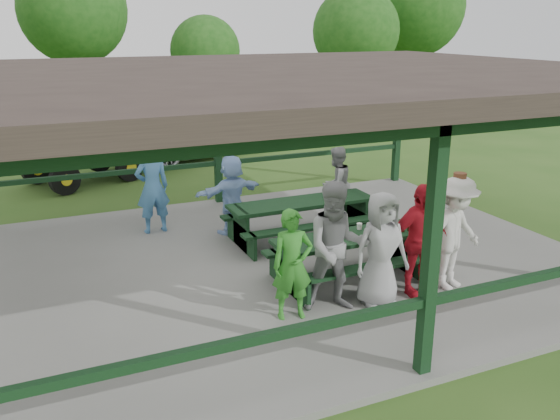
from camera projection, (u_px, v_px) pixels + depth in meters
name	position (u px, v px, depth m)	size (l,w,h in m)	color
ground	(288.00, 264.00, 10.33)	(90.00, 90.00, 0.00)	#2D541A
concrete_slab	(288.00, 261.00, 10.31)	(10.00, 8.00, 0.10)	slate
pavilion_structure	(289.00, 79.00, 9.37)	(10.60, 8.60, 3.24)	black
picnic_table_near	(349.00, 252.00, 9.30)	(2.44, 1.39, 0.75)	black
picnic_table_far	(302.00, 215.00, 11.10)	(2.78, 1.39, 0.75)	black
table_setting	(350.00, 233.00, 9.23)	(2.49, 0.45, 0.10)	white
contestant_green	(292.00, 265.00, 8.04)	(0.57, 0.37, 1.56)	#2F8726
contestant_grey_left	(337.00, 247.00, 8.22)	(0.91, 0.71, 1.88)	gray
contestant_grey_mid	(381.00, 250.00, 8.39)	(0.82, 0.54, 1.69)	#9C9C9F
contestant_red	(419.00, 240.00, 8.72)	(1.00, 0.42, 1.71)	#B41623
contestant_white_fedora	(455.00, 233.00, 8.93)	(1.28, 0.94, 1.82)	silver
spectator_lblue	(232.00, 194.00, 11.39)	(1.43, 0.45, 1.54)	#99BCED
spectator_blue	(152.00, 187.00, 11.37)	(0.66, 0.43, 1.80)	teal
spectator_grey	(336.00, 184.00, 12.10)	(0.75, 0.58, 1.54)	gray
pickup_truck	(199.00, 128.00, 18.92)	(2.66, 5.77, 1.60)	silver
farm_trailer	(82.00, 157.00, 15.43)	(3.87, 2.58, 1.37)	navy
tree_left	(73.00, 10.00, 23.49)	(4.26, 4.26, 6.65)	#372716
tree_mid	(205.00, 51.00, 23.70)	(2.78, 2.78, 4.35)	#372716
tree_right	(356.00, 31.00, 23.86)	(3.50, 3.50, 5.46)	#372716
tree_far_right	(414.00, 7.00, 26.35)	(4.45, 4.45, 6.95)	#372716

